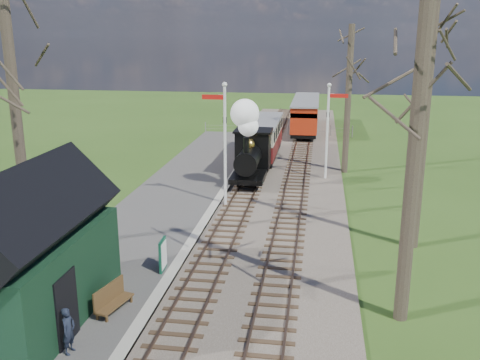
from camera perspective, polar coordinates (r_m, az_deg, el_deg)
The scene contains 18 objects.
distant_hills at distance 77.66m, azimuth 6.29°, elevation -3.28°, with size 114.40×48.00×22.02m.
ballast_bed at distance 32.43m, azimuth 3.77°, elevation 0.33°, with size 8.00×60.00×0.10m, color brown.
track_near at distance 32.55m, azimuth 1.49°, elevation 0.50°, with size 1.60×60.00×0.15m.
track_far at distance 32.35m, azimuth 6.07°, elevation 0.32°, with size 1.60×60.00×0.15m.
platform at distance 25.74m, azimuth -8.50°, elevation -3.71°, with size 5.00×44.00×0.20m, color #474442.
coping_strip at distance 25.18m, azimuth -3.48°, elevation -3.99°, with size 0.40×44.00×0.21m, color #B2AD9E.
station_shed at distance 16.69m, azimuth -21.49°, elevation -7.41°, with size 3.25×6.30×4.78m.
semaphore_near at distance 26.09m, azimuth -1.77°, elevation 4.72°, with size 1.22×0.24×6.22m.
semaphore_far at distance 31.65m, azimuth 9.46°, elevation 5.89°, with size 1.22×0.24×5.72m.
bare_trees at distance 19.76m, azimuth 1.18°, elevation 5.97°, with size 15.51×22.39×12.00m.
fence_line at distance 46.05m, azimuth 4.02°, elevation 5.43°, with size 12.60×0.08×1.00m.
locomotive at distance 30.34m, azimuth 1.08°, elevation 3.59°, with size 1.97×4.60×4.93m.
coach at distance 36.37m, azimuth 2.34°, elevation 4.57°, with size 2.30×7.89×2.42m.
red_carriage_a at distance 45.15m, azimuth 6.91°, elevation 6.52°, with size 2.24×5.54×2.35m.
red_carriage_b at distance 50.60m, azimuth 7.11°, elevation 7.45°, with size 2.24×5.54×2.35m.
sign_board at distance 19.50m, azimuth -8.22°, elevation -7.90°, with size 0.13×0.80×1.16m.
bench at distance 17.20m, azimuth -13.55°, elevation -12.17°, with size 0.78×1.56×0.86m.
person at distance 15.33m, azimuth -17.83°, elevation -15.05°, with size 0.48×0.31×1.30m, color black.
Camera 1 is at (3.81, -9.24, 8.41)m, focal length 40.00 mm.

